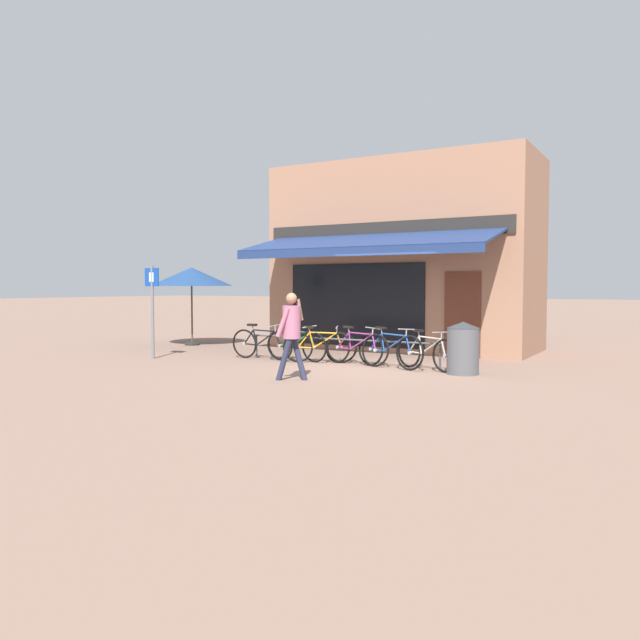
{
  "coord_description": "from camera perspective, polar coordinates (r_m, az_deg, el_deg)",
  "views": [
    {
      "loc": [
        5.86,
        -12.14,
        1.74
      ],
      "look_at": [
        -0.57,
        -1.06,
        1.05
      ],
      "focal_mm": 35.0,
      "sensor_mm": 36.0,
      "label": 1
    }
  ],
  "objects": [
    {
      "name": "bicycle_black",
      "position": [
        14.95,
        -5.35,
        -2.15
      ],
      "size": [
        1.73,
        0.52,
        0.85
      ],
      "rotation": [
        0.07,
        0.0,
        0.01
      ],
      "color": "black",
      "rests_on": "ground_plane"
    },
    {
      "name": "bicycle_green",
      "position": [
        14.6,
        -2.2,
        -2.27
      ],
      "size": [
        1.75,
        0.52,
        0.84
      ],
      "rotation": [
        0.04,
        0.0,
        -0.11
      ],
      "color": "black",
      "rests_on": "ground_plane"
    },
    {
      "name": "bicycle_purple",
      "position": [
        13.91,
        3.32,
        -2.53
      ],
      "size": [
        1.77,
        0.51,
        0.88
      ],
      "rotation": [
        -0.14,
        0.0,
        -0.18
      ],
      "color": "black",
      "rests_on": "ground_plane"
    },
    {
      "name": "parking_sign",
      "position": [
        15.51,
        -15.08,
        1.65
      ],
      "size": [
        0.44,
        0.07,
        2.24
      ],
      "color": "slate",
      "rests_on": "ground_plane"
    },
    {
      "name": "shop_front",
      "position": [
        17.75,
        7.72,
        5.73
      ],
      "size": [
        7.16,
        4.98,
        5.14
      ],
      "color": "#9E7056",
      "rests_on": "ground_plane"
    },
    {
      "name": "litter_bin",
      "position": [
        12.67,
        12.93,
        -2.5
      ],
      "size": [
        0.64,
        0.64,
        1.04
      ],
      "color": "#515459",
      "rests_on": "ground_plane"
    },
    {
      "name": "ground_plane",
      "position": [
        13.59,
        4.34,
        -4.28
      ],
      "size": [
        160.0,
        160.0,
        0.0
      ],
      "primitive_type": "plane",
      "color": "#846656"
    },
    {
      "name": "bicycle_silver",
      "position": [
        13.19,
        9.71,
        -2.91
      ],
      "size": [
        1.6,
        0.79,
        0.83
      ],
      "rotation": [
        -0.03,
        0.0,
        -0.43
      ],
      "color": "black",
      "rests_on": "ground_plane"
    },
    {
      "name": "bicycle_orange",
      "position": [
        14.24,
        -0.04,
        -2.41
      ],
      "size": [
        1.57,
        0.78,
        0.84
      ],
      "rotation": [
        0.02,
        0.0,
        0.44
      ],
      "color": "black",
      "rests_on": "ground_plane"
    },
    {
      "name": "bicycle_blue",
      "position": [
        13.4,
        6.39,
        -2.71
      ],
      "size": [
        1.78,
        0.66,
        0.88
      ],
      "rotation": [
        -0.07,
        0.0,
        -0.3
      ],
      "color": "black",
      "rests_on": "ground_plane"
    },
    {
      "name": "cafe_parasol",
      "position": [
        18.84,
        -11.67,
        3.87
      ],
      "size": [
        2.42,
        2.42,
        2.3
      ],
      "color": "#4C3D2D",
      "rests_on": "ground_plane"
    },
    {
      "name": "bike_rack_rail",
      "position": [
        14.07,
        1.9,
        -2.02
      ],
      "size": [
        4.77,
        0.04,
        0.57
      ],
      "color": "#47494F",
      "rests_on": "ground_plane"
    },
    {
      "name": "pedestrian_adult",
      "position": [
        11.54,
        -2.62,
        -0.58
      ],
      "size": [
        0.53,
        0.61,
        1.64
      ],
      "rotation": [
        0.0,
        0.0,
        0.17
      ],
      "color": "#282D47",
      "rests_on": "ground_plane"
    }
  ]
}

